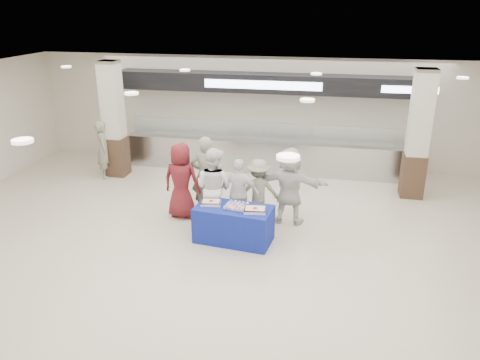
% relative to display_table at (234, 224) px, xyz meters
% --- Properties ---
extents(ground, '(14.00, 14.00, 0.00)m').
position_rel_display_table_xyz_m(ground, '(-0.08, -0.94, -0.38)').
color(ground, beige).
rests_on(ground, ground).
extents(serving_line, '(8.70, 0.85, 2.80)m').
position_rel_display_table_xyz_m(serving_line, '(-0.08, 4.45, 0.78)').
color(serving_line, '#AFB1B6').
rests_on(serving_line, ground).
extents(column_left, '(0.55, 0.55, 3.20)m').
position_rel_display_table_xyz_m(column_left, '(-4.08, 3.26, 1.15)').
color(column_left, '#372519').
rests_on(column_left, ground).
extents(column_right, '(0.55, 0.55, 3.20)m').
position_rel_display_table_xyz_m(column_right, '(3.92, 3.26, 1.15)').
color(column_right, '#372519').
rests_on(column_right, ground).
extents(display_table, '(1.63, 0.96, 0.75)m').
position_rel_display_table_xyz_m(display_table, '(0.00, 0.00, 0.00)').
color(display_table, navy).
rests_on(display_table, ground).
extents(sheet_cake_left, '(0.44, 0.37, 0.09)m').
position_rel_display_table_xyz_m(sheet_cake_left, '(-0.49, 0.08, 0.42)').
color(sheet_cake_left, white).
rests_on(sheet_cake_left, display_table).
extents(sheet_cake_right, '(0.46, 0.37, 0.09)m').
position_rel_display_table_xyz_m(sheet_cake_right, '(0.46, -0.10, 0.42)').
color(sheet_cake_right, white).
rests_on(sheet_cake_right, display_table).
extents(cupcake_tray, '(0.49, 0.41, 0.07)m').
position_rel_display_table_xyz_m(cupcake_tray, '(0.05, -0.00, 0.41)').
color(cupcake_tray, '#A9A9AE').
rests_on(cupcake_tray, display_table).
extents(civilian_maroon, '(0.89, 0.62, 1.74)m').
position_rel_display_table_xyz_m(civilian_maroon, '(-1.40, 0.94, 0.50)').
color(civilian_maroon, maroon).
rests_on(civilian_maroon, ground).
extents(soldier_a, '(0.77, 0.60, 1.86)m').
position_rel_display_table_xyz_m(soldier_a, '(-0.92, 1.22, 0.55)').
color(soldier_a, gray).
rests_on(soldier_a, ground).
extents(chef_tall, '(1.05, 0.94, 1.78)m').
position_rel_display_table_xyz_m(chef_tall, '(-0.57, 0.64, 0.51)').
color(chef_tall, white).
rests_on(chef_tall, ground).
extents(chef_short, '(0.93, 0.43, 1.54)m').
position_rel_display_table_xyz_m(chef_short, '(-0.03, 0.71, 0.40)').
color(chef_short, white).
rests_on(chef_short, ground).
extents(soldier_b, '(1.04, 0.75, 1.45)m').
position_rel_display_table_xyz_m(soldier_b, '(0.34, 1.04, 0.35)').
color(soldier_b, gray).
rests_on(soldier_b, ground).
extents(civilian_white, '(1.66, 0.67, 1.75)m').
position_rel_display_table_xyz_m(civilian_white, '(1.02, 1.10, 0.50)').
color(civilian_white, silver).
rests_on(civilian_white, ground).
extents(soldier_bg, '(0.62, 0.70, 1.62)m').
position_rel_display_table_xyz_m(soldier_bg, '(-4.32, 2.97, 0.44)').
color(soldier_bg, gray).
rests_on(soldier_bg, ground).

